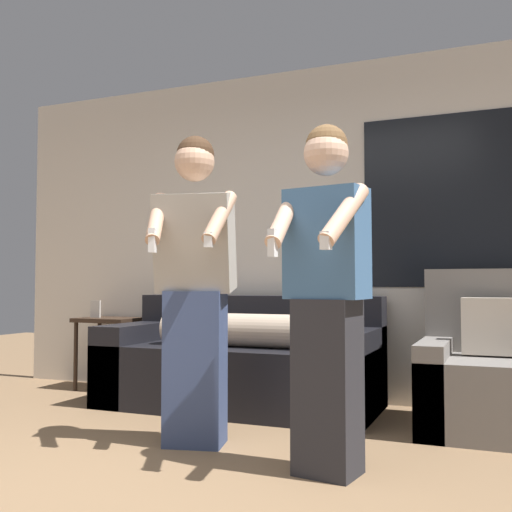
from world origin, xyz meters
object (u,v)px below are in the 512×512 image
(couch, at_px, (241,365))
(armchair, at_px, (492,378))
(person_left, at_px, (195,286))
(person_right, at_px, (326,291))
(side_table, at_px, (109,329))

(couch, bearing_deg, armchair, -2.65)
(couch, relative_size, person_left, 1.15)
(person_right, bearing_deg, person_left, 165.63)
(armchair, distance_m, person_left, 1.97)
(side_table, distance_m, person_left, 2.12)
(side_table, distance_m, person_right, 2.91)
(couch, relative_size, side_table, 2.63)
(side_table, xyz_separation_m, person_right, (2.42, -1.57, 0.36))
(couch, bearing_deg, side_table, 169.72)
(couch, bearing_deg, person_left, -80.13)
(armchair, bearing_deg, couch, 177.35)
(couch, xyz_separation_m, armchair, (1.77, -0.08, 0.02))
(side_table, height_order, person_left, person_left)
(armchair, height_order, person_left, person_left)
(side_table, bearing_deg, armchair, -6.03)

